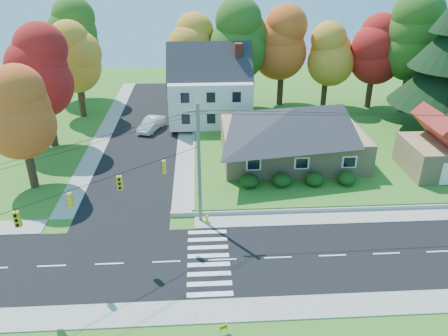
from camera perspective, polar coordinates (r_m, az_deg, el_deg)
name	(u,v)px	position (r m, az deg, el deg)	size (l,w,h in m)	color
ground	(222,260)	(31.87, -0.20, -11.89)	(120.00, 120.00, 0.00)	#3D7923
road_main	(222,260)	(31.87, -0.20, -11.88)	(90.00, 8.00, 0.02)	black
road_cross	(146,130)	(55.11, -10.10, 4.86)	(8.00, 44.00, 0.02)	black
sidewalk_north	(219,221)	(35.92, -0.65, -6.93)	(90.00, 2.00, 0.08)	#9C9A90
sidewalk_south	(227,310)	(28.08, 0.40, -18.11)	(90.00, 2.00, 0.08)	#9C9A90
lawn	(324,140)	(52.01, 12.94, 3.56)	(30.00, 30.00, 0.50)	#3D7923
ranch_house	(292,133)	(45.20, 8.85, 4.58)	(14.60, 10.60, 5.40)	tan
colonial_house	(210,89)	(55.18, -1.82, 10.29)	(10.40, 8.40, 9.60)	silver
garage	(444,149)	(46.92, 26.80, 2.24)	(7.30, 6.30, 4.60)	tan
hedge_row	(298,179)	(40.46, 9.67, -1.47)	(10.70, 1.70, 1.27)	#163A10
traffic_infrastructure	(219,188)	(30.16, -0.65, -2.57)	(38.10, 10.66, 10.00)	#666059
tree_lot_0	(193,49)	(60.15, -4.07, 15.22)	(6.72, 6.72, 12.51)	#3F2A19
tree_lot_1	(239,40)	(59.17, 1.95, 16.37)	(7.84, 7.84, 14.60)	#3F2A19
tree_lot_2	(283,43)	(61.10, 7.69, 15.85)	(7.28, 7.28, 13.56)	#3F2A19
tree_lot_3	(328,54)	(61.79, 13.43, 14.27)	(6.16, 6.16, 11.47)	#3F2A19
tree_lot_4	(376,50)	(62.70, 19.18, 14.35)	(6.72, 6.72, 12.51)	#3F2A19
tree_lot_5	(415,37)	(62.21, 23.66, 15.40)	(8.40, 8.40, 15.64)	#3F2A19
tree_west_0	(19,114)	(42.12, -25.15, 6.39)	(6.16, 6.16, 11.47)	#3F2A19
tree_west_1	(41,72)	(51.16, -22.75, 11.54)	(7.28, 7.28, 13.56)	#3F2A19
tree_west_2	(75,58)	(60.34, -18.87, 13.49)	(6.72, 6.72, 12.51)	#3F2A19
tree_west_3	(73,37)	(68.23, -19.07, 15.91)	(7.84, 7.84, 14.60)	#3F2A19
white_car	(151,124)	(54.76, -9.47, 5.67)	(1.68, 4.82, 1.59)	silver
fire_hydrant	(207,219)	(35.67, -2.25, -6.65)	(0.40, 0.31, 0.69)	#E5E108
yard_sign	(224,327)	(26.56, -0.06, -20.10)	(0.48, 0.24, 0.64)	black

